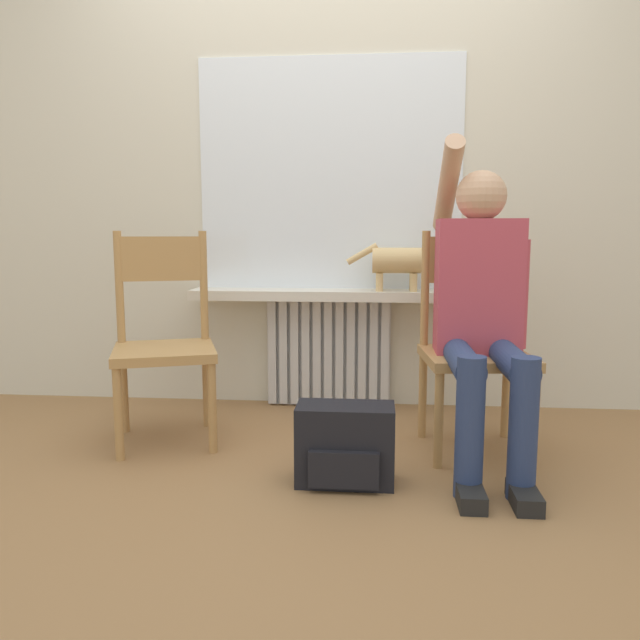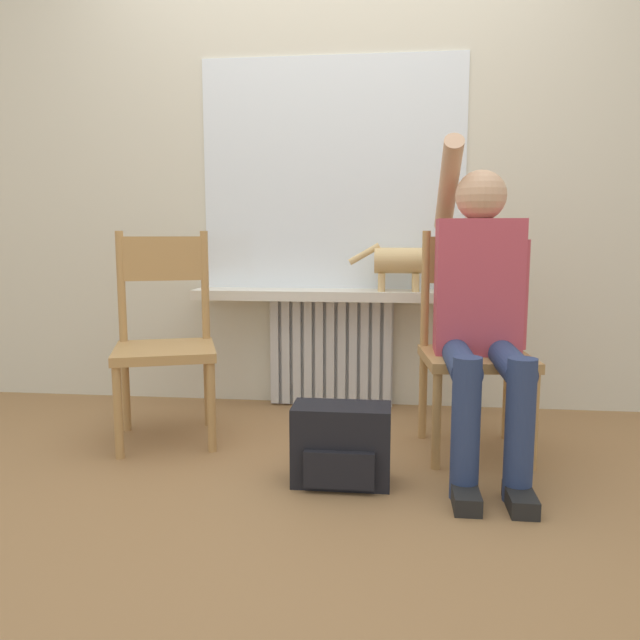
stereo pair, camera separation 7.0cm
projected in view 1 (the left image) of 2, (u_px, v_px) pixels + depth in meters
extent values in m
plane|color=olive|center=(304.00, 493.00, 2.21)|extent=(12.00, 12.00, 0.00)
cube|color=beige|center=(330.00, 148.00, 3.24)|extent=(7.00, 0.06, 2.70)
cube|color=silver|center=(329.00, 352.00, 3.32)|extent=(0.65, 0.05, 0.57)
cube|color=silver|center=(272.00, 352.00, 3.30)|extent=(0.04, 0.03, 0.55)
cube|color=silver|center=(283.00, 353.00, 3.30)|extent=(0.04, 0.03, 0.55)
cube|color=silver|center=(295.00, 353.00, 3.29)|extent=(0.04, 0.03, 0.55)
cube|color=silver|center=(306.00, 353.00, 3.29)|extent=(0.04, 0.03, 0.55)
cube|color=silver|center=(317.00, 353.00, 3.28)|extent=(0.04, 0.03, 0.55)
cube|color=silver|center=(328.00, 353.00, 3.28)|extent=(0.04, 0.03, 0.55)
cube|color=silver|center=(339.00, 353.00, 3.27)|extent=(0.04, 0.03, 0.55)
cube|color=silver|center=(351.00, 354.00, 3.26)|extent=(0.04, 0.03, 0.55)
cube|color=silver|center=(362.00, 354.00, 3.26)|extent=(0.04, 0.03, 0.55)
cube|color=silver|center=(374.00, 354.00, 3.25)|extent=(0.04, 0.03, 0.55)
cube|color=silver|center=(385.00, 354.00, 3.25)|extent=(0.04, 0.03, 0.55)
cube|color=silver|center=(328.00, 295.00, 3.20)|extent=(1.41, 0.22, 0.05)
cube|color=white|center=(330.00, 174.00, 3.22)|extent=(1.36, 0.01, 1.18)
cube|color=#B2844C|center=(164.00, 352.00, 2.70)|extent=(0.54, 0.54, 0.04)
cylinder|color=#B2844C|center=(118.00, 414.00, 2.50)|extent=(0.04, 0.04, 0.38)
cylinder|color=#B2844C|center=(212.00, 408.00, 2.59)|extent=(0.04, 0.04, 0.38)
cylinder|color=#B2844C|center=(124.00, 392.00, 2.86)|extent=(0.04, 0.04, 0.38)
cylinder|color=#B2844C|center=(206.00, 387.00, 2.95)|extent=(0.04, 0.04, 0.38)
cylinder|color=#B2844C|center=(119.00, 287.00, 2.80)|extent=(0.04, 0.04, 0.50)
cylinder|color=#B2844C|center=(204.00, 285.00, 2.89)|extent=(0.04, 0.04, 0.50)
cube|color=#B2844C|center=(161.00, 259.00, 2.82)|extent=(0.37, 0.15, 0.20)
cube|color=#B2844C|center=(476.00, 358.00, 2.58)|extent=(0.46, 0.46, 0.04)
cylinder|color=#B2844C|center=(439.00, 420.00, 2.42)|extent=(0.04, 0.04, 0.38)
cylinder|color=#B2844C|center=(534.00, 420.00, 2.43)|extent=(0.04, 0.04, 0.38)
cylinder|color=#B2844C|center=(423.00, 396.00, 2.79)|extent=(0.04, 0.04, 0.38)
cylinder|color=#B2844C|center=(506.00, 395.00, 2.80)|extent=(0.04, 0.04, 0.38)
cylinder|color=#B2844C|center=(425.00, 289.00, 2.73)|extent=(0.04, 0.04, 0.50)
cylinder|color=#B2844C|center=(510.00, 288.00, 2.73)|extent=(0.04, 0.04, 0.50)
cube|color=#B2844C|center=(469.00, 260.00, 2.71)|extent=(0.38, 0.06, 0.20)
cylinder|color=navy|center=(462.00, 359.00, 2.36)|extent=(0.11, 0.49, 0.11)
cylinder|color=navy|center=(510.00, 360.00, 2.35)|extent=(0.11, 0.49, 0.11)
cylinder|color=navy|center=(470.00, 428.00, 2.15)|extent=(0.10, 0.10, 0.50)
cylinder|color=navy|center=(523.00, 429.00, 2.13)|extent=(0.10, 0.10, 0.50)
cube|color=black|center=(470.00, 495.00, 2.12)|extent=(0.09, 0.20, 0.06)
cube|color=black|center=(524.00, 497.00, 2.10)|extent=(0.09, 0.20, 0.06)
cube|color=#B74251|center=(478.00, 286.00, 2.56)|extent=(0.34, 0.20, 0.55)
sphere|color=tan|center=(481.00, 196.00, 2.51)|extent=(0.20, 0.20, 0.20)
cylinder|color=tan|center=(448.00, 187.00, 2.65)|extent=(0.08, 0.50, 0.38)
cylinder|color=#B74251|center=(518.00, 294.00, 2.51)|extent=(0.08, 0.08, 0.44)
cylinder|color=#DBB77A|center=(397.00, 260.00, 3.12)|extent=(0.24, 0.13, 0.13)
sphere|color=#DBB77A|center=(428.00, 257.00, 3.11)|extent=(0.11, 0.11, 0.11)
cone|color=#DBB77A|center=(428.00, 247.00, 3.07)|extent=(0.04, 0.04, 0.04)
cone|color=#DBB77A|center=(427.00, 247.00, 3.13)|extent=(0.04, 0.04, 0.04)
cylinder|color=#DBB77A|center=(414.00, 283.00, 3.10)|extent=(0.04, 0.04, 0.09)
cylinder|color=#DBB77A|center=(413.00, 282.00, 3.16)|extent=(0.04, 0.04, 0.09)
cylinder|color=#DBB77A|center=(379.00, 282.00, 3.11)|extent=(0.04, 0.04, 0.09)
cylinder|color=#DBB77A|center=(379.00, 281.00, 3.18)|extent=(0.04, 0.04, 0.09)
cylinder|color=#DBB77A|center=(362.00, 254.00, 3.13)|extent=(0.16, 0.03, 0.11)
cube|color=black|center=(345.00, 444.00, 2.29)|extent=(0.36, 0.18, 0.29)
cube|color=black|center=(344.00, 470.00, 2.19)|extent=(0.25, 0.03, 0.13)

